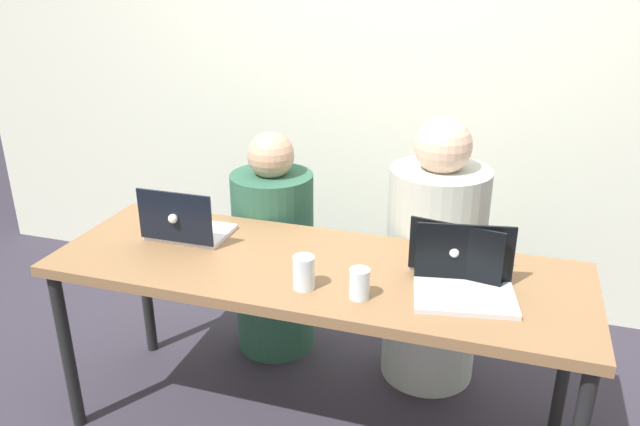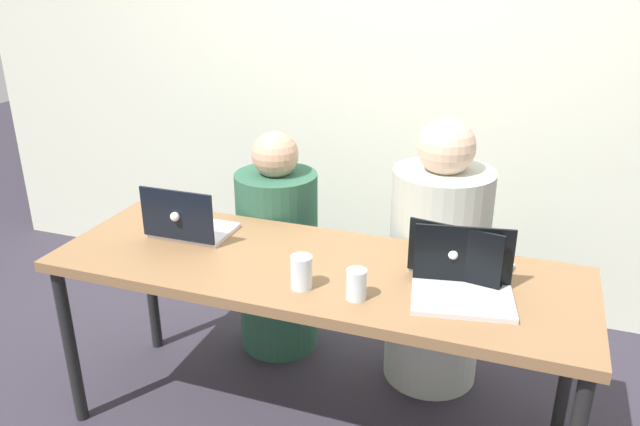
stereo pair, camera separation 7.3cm
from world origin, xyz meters
TOP-DOWN VIEW (x-y plane):
  - ground_plane at (0.00, 0.00)m, footprint 12.00×12.00m
  - back_wall at (0.00, 1.25)m, footprint 5.12×0.10m
  - desk at (0.00, 0.00)m, footprint 1.97×0.66m
  - person_on_left at (-0.37, 0.52)m, footprint 0.46×0.46m
  - person_on_right at (0.37, 0.52)m, footprint 0.48×0.48m
  - laptop_front_right at (0.54, -0.05)m, footprint 0.36×0.28m
  - laptop_back_left at (-0.56, 0.07)m, footprint 0.31×0.26m
  - laptop_back_right at (0.51, 0.10)m, footprint 0.36×0.27m
  - water_glass_center at (0.02, -0.17)m, footprint 0.07×0.07m
  - water_glass_right at (0.21, -0.18)m, footprint 0.07×0.07m

SIDE VIEW (x-z plane):
  - ground_plane at x=0.00m, z-range 0.00..0.00m
  - person_on_left at x=-0.37m, z-range -0.06..1.02m
  - person_on_right at x=0.37m, z-range -0.07..1.14m
  - desk at x=0.00m, z-range 0.31..1.05m
  - water_glass_right at x=0.21m, z-range 0.74..0.84m
  - laptop_back_right at x=0.51m, z-range 0.68..0.90m
  - laptop_front_right at x=0.54m, z-range 0.68..0.90m
  - laptop_back_left at x=-0.56m, z-range 0.68..0.90m
  - water_glass_center at x=0.02m, z-range 0.74..0.85m
  - back_wall at x=0.00m, z-range 0.00..2.64m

